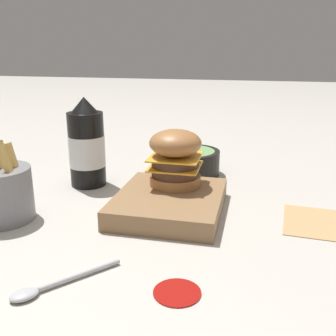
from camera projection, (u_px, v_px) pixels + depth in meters
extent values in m
plane|color=#B7B2A8|center=(170.00, 210.00, 0.75)|extent=(6.00, 6.00, 0.00)
cube|color=olive|center=(168.00, 202.00, 0.74)|extent=(0.23, 0.19, 0.04)
cylinder|color=#9E6638|center=(174.00, 180.00, 0.78)|extent=(0.10, 0.10, 0.02)
cylinder|color=#4C3323|center=(175.00, 171.00, 0.77)|extent=(0.09, 0.09, 0.02)
cube|color=gold|center=(175.00, 166.00, 0.77)|extent=(0.10, 0.10, 0.00)
cylinder|color=#4C3323|center=(175.00, 161.00, 0.77)|extent=(0.09, 0.09, 0.02)
cube|color=gold|center=(175.00, 157.00, 0.76)|extent=(0.10, 0.10, 0.00)
ellipsoid|color=#9E6638|center=(175.00, 143.00, 0.76)|extent=(0.10, 0.10, 0.05)
cylinder|color=black|center=(87.00, 149.00, 0.86)|extent=(0.08, 0.08, 0.16)
cylinder|color=silver|center=(87.00, 151.00, 0.87)|extent=(0.08, 0.08, 0.07)
cone|color=black|center=(84.00, 105.00, 0.84)|extent=(0.06, 0.06, 0.03)
cylinder|color=slate|center=(1.00, 194.00, 0.70)|extent=(0.11, 0.11, 0.10)
cube|color=#E5B760|center=(3.00, 162.00, 0.71)|extent=(0.03, 0.03, 0.08)
cube|color=#E5B760|center=(8.00, 168.00, 0.66)|extent=(0.02, 0.04, 0.09)
cube|color=#E5B760|center=(0.00, 167.00, 0.69)|extent=(0.04, 0.03, 0.08)
cube|color=#E5B760|center=(14.00, 165.00, 0.69)|extent=(0.01, 0.03, 0.08)
cylinder|color=black|center=(189.00, 162.00, 0.95)|extent=(0.14, 0.14, 0.06)
cylinder|color=#669356|center=(189.00, 152.00, 0.95)|extent=(0.11, 0.11, 0.01)
cylinder|color=#B2B2B7|center=(81.00, 274.00, 0.53)|extent=(0.09, 0.08, 0.01)
ellipsoid|color=#B2B2B7|center=(24.00, 295.00, 0.49)|extent=(0.04, 0.04, 0.01)
cylinder|color=#9E140F|center=(177.00, 292.00, 0.50)|extent=(0.06, 0.06, 0.00)
cube|color=tan|center=(323.00, 222.00, 0.69)|extent=(0.14, 0.14, 0.00)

